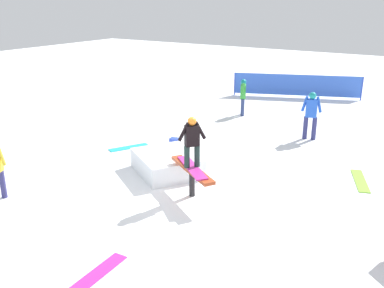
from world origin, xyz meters
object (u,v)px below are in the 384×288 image
(main_rider_on_rail, at_px, (192,144))
(loose_snowboard_magenta, at_px, (97,274))
(backpack_on_snow, at_px, (175,143))
(bystander_green, at_px, (243,95))
(bystander_blue, at_px, (311,113))
(loose_snowboard_lime, at_px, (360,181))
(rail_feature, at_px, (192,173))
(loose_snowboard_cyan, at_px, (129,147))

(main_rider_on_rail, relative_size, loose_snowboard_magenta, 1.03)
(loose_snowboard_magenta, xyz_separation_m, backpack_on_snow, (-2.56, 6.11, 0.16))
(bystander_green, relative_size, bystander_blue, 0.91)
(loose_snowboard_lime, xyz_separation_m, backpack_on_snow, (-5.55, -0.49, 0.16))
(rail_feature, relative_size, bystander_green, 1.17)
(main_rider_on_rail, xyz_separation_m, bystander_green, (-2.27, 7.41, -0.50))
(main_rider_on_rail, distance_m, loose_snowboard_lime, 4.67)
(loose_snowboard_lime, bearing_deg, rail_feature, 113.08)
(main_rider_on_rail, xyz_separation_m, loose_snowboard_lime, (3.26, 3.09, -1.31))
(bystander_green, bearing_deg, main_rider_on_rail, -7.89)
(bystander_blue, xyz_separation_m, backpack_on_snow, (-3.30, -3.21, -0.74))
(loose_snowboard_cyan, relative_size, backpack_on_snow, 3.74)
(loose_snowboard_magenta, bearing_deg, bystander_blue, 173.02)
(rail_feature, distance_m, loose_snowboard_lime, 4.53)
(rail_feature, relative_size, loose_snowboard_magenta, 1.32)
(bystander_green, height_order, backpack_on_snow, bystander_green)
(bystander_green, distance_m, loose_snowboard_lime, 7.06)
(rail_feature, distance_m, backpack_on_snow, 3.49)
(main_rider_on_rail, relative_size, loose_snowboard_lime, 0.91)
(bystander_green, height_order, loose_snowboard_magenta, bystander_green)
(main_rider_on_rail, xyz_separation_m, bystander_blue, (1.01, 5.81, -0.41))
(main_rider_on_rail, height_order, bystander_blue, main_rider_on_rail)
(rail_feature, distance_m, bystander_green, 7.75)
(bystander_green, height_order, loose_snowboard_cyan, bystander_green)
(rail_feature, distance_m, loose_snowboard_cyan, 4.06)
(bystander_green, bearing_deg, backpack_on_snow, -25.19)
(loose_snowboard_cyan, bearing_deg, loose_snowboard_magenta, -116.23)
(bystander_green, distance_m, bystander_blue, 3.65)
(backpack_on_snow, bearing_deg, main_rider_on_rail, -60.69)
(bystander_green, xyz_separation_m, loose_snowboard_magenta, (2.54, -10.92, -0.81))
(bystander_green, relative_size, loose_snowboard_lime, 0.99)
(bystander_blue, xyz_separation_m, loose_snowboard_lime, (2.25, -2.72, -0.90))
(loose_snowboard_magenta, bearing_deg, loose_snowboard_cyan, -146.87)
(loose_snowboard_cyan, bearing_deg, backpack_on_snow, -31.56)
(rail_feature, height_order, backpack_on_snow, rail_feature)
(bystander_blue, relative_size, loose_snowboard_cyan, 1.27)
(bystander_green, relative_size, backpack_on_snow, 4.33)
(backpack_on_snow, bearing_deg, loose_snowboard_lime, -7.06)
(backpack_on_snow, bearing_deg, bystander_blue, 32.10)
(bystander_blue, bearing_deg, loose_snowboard_lime, -65.46)
(main_rider_on_rail, bearing_deg, bystander_blue, 120.01)
(main_rider_on_rail, xyz_separation_m, loose_snowboard_magenta, (0.27, -3.51, -1.31))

